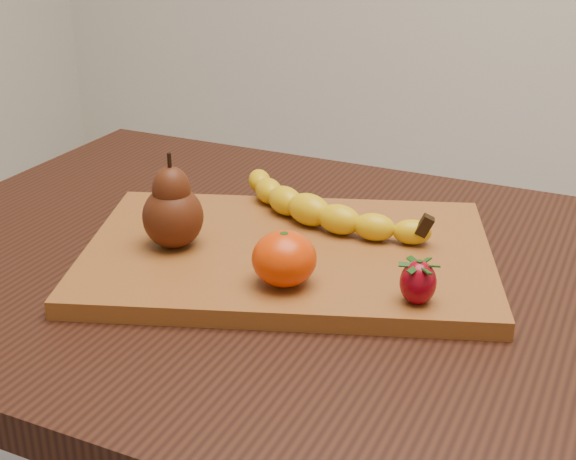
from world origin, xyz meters
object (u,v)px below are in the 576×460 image
at_px(pear, 172,201).
at_px(mandarin, 284,259).
at_px(table, 301,340).
at_px(cutting_board, 288,254).

xyz_separation_m(pear, mandarin, (0.15, -0.03, -0.03)).
height_order(table, cutting_board, cutting_board).
relative_size(cutting_board, mandarin, 6.83).
xyz_separation_m(table, pear, (-0.13, -0.05, 0.17)).
height_order(pear, mandarin, pear).
bearing_deg(cutting_board, pear, -177.06).
relative_size(pear, mandarin, 1.61).
bearing_deg(table, cutting_board, -179.46).
relative_size(table, mandarin, 15.17).
distance_m(pear, mandarin, 0.16).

